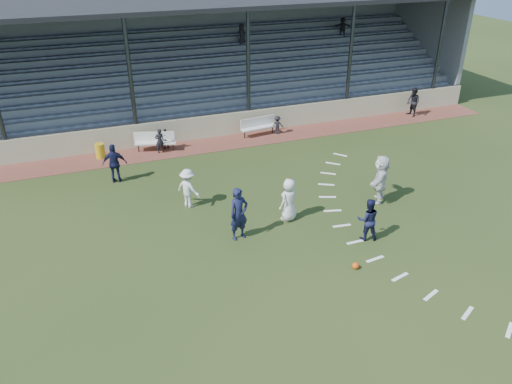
% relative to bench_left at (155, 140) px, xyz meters
% --- Properties ---
extents(ground, '(90.00, 90.00, 0.00)m').
position_rel_bench_left_xyz_m(ground, '(2.28, -10.74, -0.58)').
color(ground, '#293816').
rests_on(ground, ground).
extents(cinder_track, '(34.00, 2.00, 0.02)m').
position_rel_bench_left_xyz_m(cinder_track, '(2.28, -0.24, -0.57)').
color(cinder_track, brown).
rests_on(cinder_track, ground).
extents(retaining_wall, '(34.00, 0.18, 1.20)m').
position_rel_bench_left_xyz_m(retaining_wall, '(2.28, 0.81, 0.02)').
color(retaining_wall, '#C2B995').
rests_on(retaining_wall, ground).
extents(bench_left, '(2.03, 1.00, 0.95)m').
position_rel_bench_left_xyz_m(bench_left, '(0.00, 0.00, 0.00)').
color(bench_left, silver).
rests_on(bench_left, cinder_track).
extents(bench_right, '(2.04, 0.71, 0.95)m').
position_rel_bench_left_xyz_m(bench_right, '(5.56, 0.20, 0.00)').
color(bench_right, silver).
rests_on(bench_right, cinder_track).
extents(trash_bin, '(0.45, 0.45, 0.72)m').
position_rel_bench_left_xyz_m(trash_bin, '(-2.65, 0.01, -0.20)').
color(trash_bin, gold).
rests_on(trash_bin, cinder_track).
extents(football, '(0.23, 0.23, 0.23)m').
position_rel_bench_left_xyz_m(football, '(4.31, -12.10, -0.47)').
color(football, '#E64D0D').
rests_on(football, ground).
extents(player_white_lead, '(0.98, 0.85, 1.69)m').
position_rel_bench_left_xyz_m(player_white_lead, '(3.53, -8.45, 0.26)').
color(player_white_lead, silver).
rests_on(player_white_lead, ground).
extents(player_navy_lead, '(0.81, 0.62, 1.97)m').
position_rel_bench_left_xyz_m(player_navy_lead, '(1.35, -9.02, 0.40)').
color(player_navy_lead, '#141838').
rests_on(player_navy_lead, ground).
extents(player_navy_mid, '(0.93, 0.82, 1.59)m').
position_rel_bench_left_xyz_m(player_navy_mid, '(5.58, -10.66, 0.21)').
color(player_navy_mid, '#141838').
rests_on(player_navy_mid, ground).
extents(player_white_wing, '(1.11, 1.19, 1.62)m').
position_rel_bench_left_xyz_m(player_white_wing, '(0.22, -6.14, 0.22)').
color(player_white_wing, silver).
rests_on(player_white_wing, ground).
extents(player_navy_wing, '(1.09, 0.62, 1.76)m').
position_rel_bench_left_xyz_m(player_navy_wing, '(-2.23, -2.88, 0.29)').
color(player_navy_wing, '#141838').
rests_on(player_navy_wing, ground).
extents(player_white_back, '(1.69, 1.77, 2.00)m').
position_rel_bench_left_xyz_m(player_white_back, '(7.55, -8.39, 0.42)').
color(player_white_back, silver).
rests_on(player_white_back, ground).
extents(official, '(0.70, 0.86, 1.68)m').
position_rel_bench_left_xyz_m(official, '(15.15, -0.14, 0.28)').
color(official, black).
rests_on(official, cinder_track).
extents(sub_left_near, '(0.46, 0.32, 1.24)m').
position_rel_bench_left_xyz_m(sub_left_near, '(0.18, -0.38, 0.06)').
color(sub_left_near, black).
rests_on(sub_left_near, cinder_track).
extents(sub_left_far, '(0.62, 0.26, 1.05)m').
position_rel_bench_left_xyz_m(sub_left_far, '(0.56, 0.01, -0.04)').
color(sub_left_far, black).
rests_on(sub_left_far, cinder_track).
extents(sub_right, '(0.73, 0.56, 1.00)m').
position_rel_bench_left_xyz_m(sub_right, '(6.59, -0.01, -0.07)').
color(sub_right, black).
rests_on(sub_right, cinder_track).
extents(grandstand, '(34.60, 9.00, 6.61)m').
position_rel_bench_left_xyz_m(grandstand, '(2.29, 5.52, 1.62)').
color(grandstand, gray).
rests_on(grandstand, ground).
extents(penalty_arc, '(3.89, 14.63, 0.01)m').
position_rel_bench_left_xyz_m(penalty_arc, '(6.40, -10.74, -0.58)').
color(penalty_arc, white).
rests_on(penalty_arc, ground).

